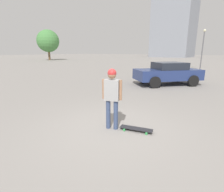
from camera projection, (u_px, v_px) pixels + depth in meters
ground_plane at (112, 128)px, 4.93m from camera, size 220.00×220.00×0.00m
person at (112, 93)px, 4.68m from camera, size 0.32×0.52×1.68m
skateboard at (136, 129)px, 4.75m from camera, size 0.45×0.92×0.08m
car_parked_near at (168, 73)px, 11.25m from camera, size 4.28×4.08×1.43m
building_block_distant at (175, 14)px, 62.92m from camera, size 12.95×13.37×30.13m
tree_distant at (48, 41)px, 41.93m from camera, size 5.24×5.24×7.15m
lamp_post at (203, 46)px, 19.76m from camera, size 0.28×0.28×4.49m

